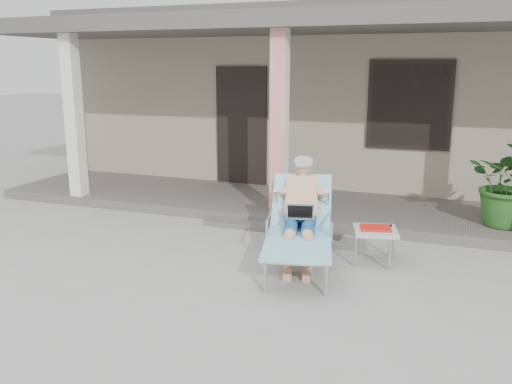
% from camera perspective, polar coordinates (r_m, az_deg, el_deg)
% --- Properties ---
extents(ground, '(60.00, 60.00, 0.00)m').
position_cam_1_polar(ground, '(6.05, -4.00, -8.92)').
color(ground, '#9E9E99').
rests_on(ground, ground).
extents(house, '(10.40, 5.40, 3.30)m').
position_cam_1_polar(house, '(11.84, 9.05, 10.13)').
color(house, '#9F937E').
rests_on(house, ground).
extents(porch_deck, '(10.00, 2.00, 0.15)m').
position_cam_1_polar(porch_deck, '(8.71, 4.10, -1.44)').
color(porch_deck, '#605B56').
rests_on(porch_deck, ground).
extents(porch_overhang, '(10.00, 2.30, 2.85)m').
position_cam_1_polar(porch_overhang, '(8.39, 4.31, 16.70)').
color(porch_overhang, silver).
rests_on(porch_overhang, porch_deck).
extents(porch_step, '(2.00, 0.30, 0.07)m').
position_cam_1_polar(porch_step, '(7.67, 1.68, -3.77)').
color(porch_step, '#605B56').
rests_on(porch_step, ground).
extents(lounger, '(1.11, 1.97, 1.24)m').
position_cam_1_polar(lounger, '(6.26, 4.71, -0.82)').
color(lounger, '#B7B7BC').
rests_on(lounger, ground).
extents(side_table, '(0.59, 0.59, 0.44)m').
position_cam_1_polar(side_table, '(6.49, 12.46, -4.18)').
color(side_table, beige).
rests_on(side_table, ground).
extents(potted_palm, '(1.13, 1.00, 1.18)m').
position_cam_1_polar(potted_palm, '(7.97, 25.25, 0.82)').
color(potted_palm, '#26591E').
rests_on(potted_palm, porch_deck).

